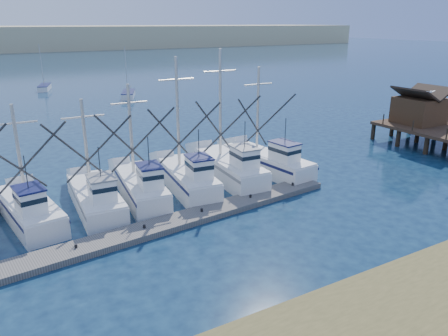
{
  "coord_description": "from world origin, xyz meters",
  "views": [
    {
      "loc": [
        -17.43,
        -16.11,
        11.81
      ],
      "look_at": [
        -3.61,
        8.0,
        2.49
      ],
      "focal_mm": 35.0,
      "sensor_mm": 36.0,
      "label": 1
    }
  ],
  "objects": [
    {
      "name": "sailboat_near",
      "position": [
        4.7,
        54.23,
        0.49
      ],
      "size": [
        4.1,
        6.58,
        8.1
      ],
      "rotation": [
        0.0,
        0.0,
        -0.39
      ],
      "color": "white",
      "rests_on": "ground"
    },
    {
      "name": "trawler_fleet",
      "position": [
        -9.15,
        11.24,
        0.96
      ],
      "size": [
        28.04,
        9.11,
        9.95
      ],
      "color": "white",
      "rests_on": "ground"
    },
    {
      "name": "sailboat_far",
      "position": [
        -6.03,
        69.61,
        0.5
      ],
      "size": [
        3.2,
        6.13,
        8.1
      ],
      "rotation": [
        0.0,
        0.0,
        -0.28
      ],
      "color": "white",
      "rests_on": "ground"
    },
    {
      "name": "ground",
      "position": [
        0.0,
        0.0,
        0.0
      ],
      "size": [
        500.0,
        500.0,
        0.0
      ],
      "primitive_type": "plane",
      "color": "#0C1D36",
      "rests_on": "ground"
    },
    {
      "name": "flying_gull",
      "position": [
        14.84,
        6.35,
        6.44
      ],
      "size": [
        0.96,
        0.18,
        0.18
      ],
      "color": "white",
      "rests_on": "ground"
    },
    {
      "name": "dune_ridge",
      "position": [
        0.0,
        210.0,
        5.0
      ],
      "size": [
        360.0,
        60.0,
        10.0
      ],
      "primitive_type": "cube",
      "color": "tan",
      "rests_on": "ground"
    },
    {
      "name": "floating_dock",
      "position": [
        -10.0,
        6.21,
        0.19
      ],
      "size": [
        28.11,
        4.82,
        0.37
      ],
      "primitive_type": "cube",
      "rotation": [
        0.0,
        0.0,
        0.11
      ],
      "color": "slate",
      "rests_on": "ground"
    }
  ]
}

